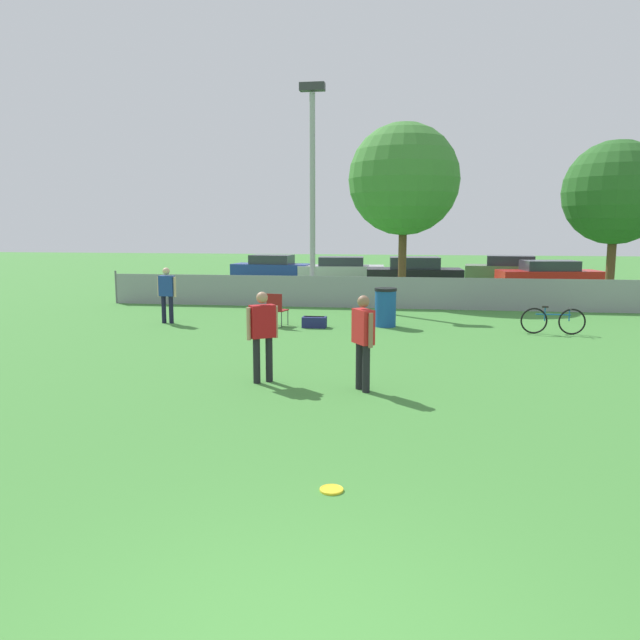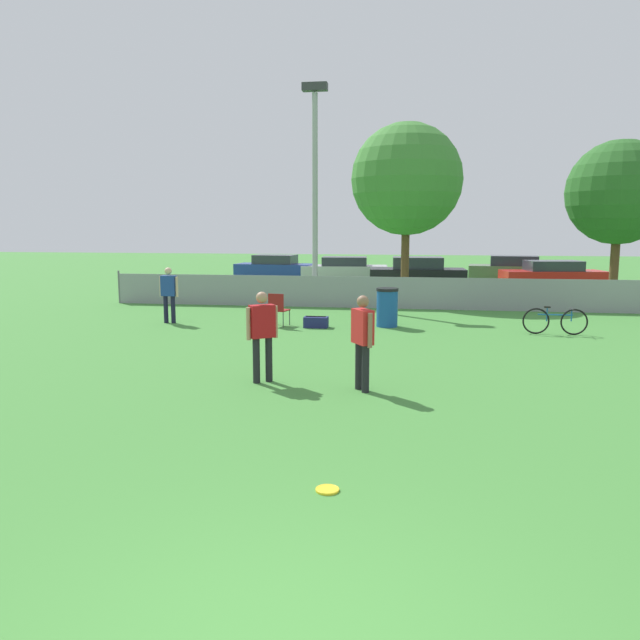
% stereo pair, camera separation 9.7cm
% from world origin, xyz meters
% --- Properties ---
extents(fence_backline, '(20.48, 0.07, 1.21)m').
position_xyz_m(fence_backline, '(0.00, 18.00, 0.55)').
color(fence_backline, gray).
rests_on(fence_backline, ground_plane).
extents(light_pole, '(0.90, 0.36, 7.86)m').
position_xyz_m(light_pole, '(-2.99, 19.11, 4.68)').
color(light_pole, '#9E9EA3').
rests_on(light_pole, ground_plane).
extents(tree_near_pole, '(4.35, 4.35, 6.83)m').
position_xyz_m(tree_near_pole, '(0.24, 21.42, 4.64)').
color(tree_near_pole, brown).
rests_on(tree_near_pole, ground_plane).
extents(tree_far_right, '(3.78, 3.78, 5.94)m').
position_xyz_m(tree_far_right, '(7.94, 20.89, 4.04)').
color(tree_far_right, brown).
rests_on(tree_far_right, ground_plane).
extents(player_defender_red, '(0.43, 0.52, 1.67)m').
position_xyz_m(player_defender_red, '(-0.10, 6.90, 0.97)').
color(player_defender_red, black).
rests_on(player_defender_red, ground_plane).
extents(player_thrower_red, '(0.50, 0.44, 1.67)m').
position_xyz_m(player_thrower_red, '(-1.95, 7.21, 0.97)').
color(player_thrower_red, black).
rests_on(player_thrower_red, ground_plane).
extents(spectator_in_blue, '(0.58, 0.25, 1.64)m').
position_xyz_m(spectator_in_blue, '(-6.43, 13.67, 0.95)').
color(spectator_in_blue, '#191933').
rests_on(spectator_in_blue, ground_plane).
extents(frisbee_disc, '(0.26, 0.26, 0.03)m').
position_xyz_m(frisbee_disc, '(-0.08, 2.70, 0.01)').
color(frisbee_disc, yellow).
rests_on(frisbee_disc, ground_plane).
extents(folding_chair_sideline, '(0.57, 0.58, 0.95)m').
position_xyz_m(folding_chair_sideline, '(-3.12, 13.56, 0.54)').
color(folding_chair_sideline, '#333338').
rests_on(folding_chair_sideline, ground_plane).
extents(bicycle_sideline, '(1.65, 0.44, 0.74)m').
position_xyz_m(bicycle_sideline, '(4.40, 13.40, 0.36)').
color(bicycle_sideline, black).
rests_on(bicycle_sideline, ground_plane).
extents(trash_bin, '(0.63, 0.63, 1.10)m').
position_xyz_m(trash_bin, '(-0.05, 14.02, 0.55)').
color(trash_bin, '#194C99').
rests_on(trash_bin, ground_plane).
extents(gear_bag_sideline, '(0.67, 0.37, 0.33)m').
position_xyz_m(gear_bag_sideline, '(-2.02, 13.54, 0.15)').
color(gear_bag_sideline, navy).
rests_on(gear_bag_sideline, ground_plane).
extents(parked_car_blue, '(4.27, 2.02, 1.33)m').
position_xyz_m(parked_car_blue, '(-6.84, 29.02, 0.66)').
color(parked_car_blue, black).
rests_on(parked_car_blue, ground_plane).
extents(parked_car_silver, '(4.55, 2.13, 1.26)m').
position_xyz_m(parked_car_silver, '(-3.07, 28.85, 0.63)').
color(parked_car_silver, black).
rests_on(parked_car_silver, ground_plane).
extents(parked_car_dark, '(4.43, 2.08, 1.44)m').
position_xyz_m(parked_car_dark, '(0.72, 25.43, 0.70)').
color(parked_car_dark, black).
rests_on(parked_car_dark, ground_plane).
extents(parked_car_olive, '(4.55, 2.15, 1.37)m').
position_xyz_m(parked_car_olive, '(5.52, 29.12, 0.68)').
color(parked_car_olive, black).
rests_on(parked_car_olive, ground_plane).
extents(parked_car_red, '(4.75, 2.38, 1.29)m').
position_xyz_m(parked_car_red, '(6.85, 26.20, 0.65)').
color(parked_car_red, black).
rests_on(parked_car_red, ground_plane).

